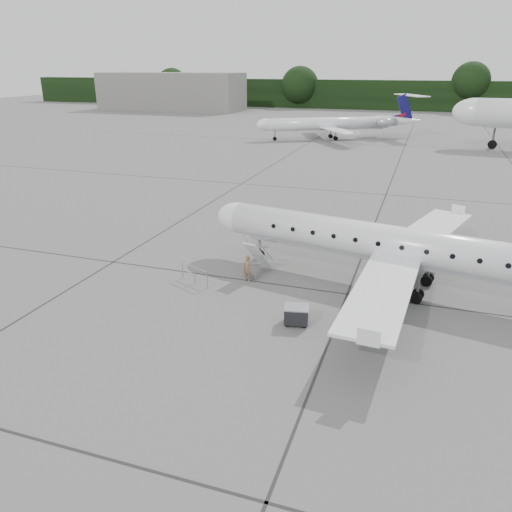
% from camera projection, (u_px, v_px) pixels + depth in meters
% --- Properties ---
extents(ground, '(320.00, 320.00, 0.00)m').
position_uv_depth(ground, '(412.00, 340.00, 23.21)').
color(ground, slate).
rests_on(ground, ground).
extents(treeline, '(260.00, 4.00, 8.00)m').
position_uv_depth(treeline, '(434.00, 96.00, 136.74)').
color(treeline, black).
rests_on(treeline, ground).
extents(terminal_building, '(40.00, 14.00, 10.00)m').
position_uv_depth(terminal_building, '(171.00, 92.00, 139.64)').
color(terminal_building, slate).
rests_on(terminal_building, ground).
extents(main_regional_jet, '(31.42, 25.21, 7.20)m').
position_uv_depth(main_regional_jet, '(411.00, 229.00, 27.18)').
color(main_regional_jet, white).
rests_on(main_regional_jet, ground).
extents(airstair, '(1.26, 2.34, 2.26)m').
position_uv_depth(airstair, '(258.00, 256.00, 30.18)').
color(airstair, white).
rests_on(airstair, ground).
extents(passenger, '(0.68, 0.58, 1.57)m').
position_uv_depth(passenger, '(248.00, 268.00, 29.28)').
color(passenger, brown).
rests_on(passenger, ground).
extents(safety_railing, '(2.03, 0.99, 1.00)m').
position_uv_depth(safety_railing, '(195.00, 275.00, 29.04)').
color(safety_railing, '#95989D').
rests_on(safety_railing, ground).
extents(baggage_cart, '(1.32, 1.15, 1.00)m').
position_uv_depth(baggage_cart, '(296.00, 315.00, 24.45)').
color(baggage_cart, black).
rests_on(baggage_cart, ground).
extents(bg_regional_left, '(33.95, 31.00, 7.27)m').
position_uv_depth(bg_regional_left, '(328.00, 117.00, 84.63)').
color(bg_regional_left, white).
rests_on(bg_regional_left, ground).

